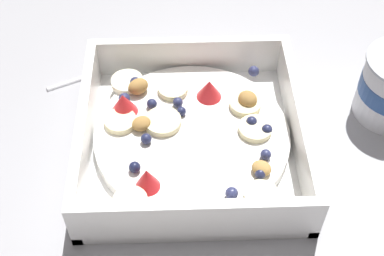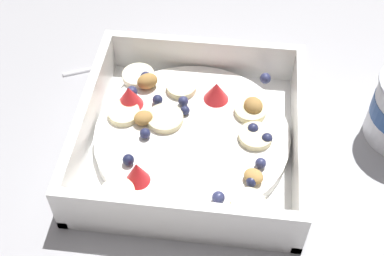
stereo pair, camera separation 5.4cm
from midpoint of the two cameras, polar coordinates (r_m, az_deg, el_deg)
ground_plane at (r=0.55m, az=-4.75°, el=-3.79°), size 2.40×2.40×0.00m
fruit_bowl at (r=0.55m, az=-2.95°, el=-0.93°), size 0.23×0.23×0.06m
spoon at (r=0.66m, az=-7.80°, el=7.60°), size 0.09×0.17×0.01m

